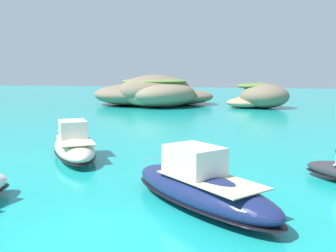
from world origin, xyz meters
The scene contains 5 objects.
ground_plane centered at (0.00, 0.00, 0.00)m, with size 400.00×400.00×0.00m, color teal.
islet_large centered at (-23.01, 67.12, 2.77)m, with size 32.91×29.54×7.16m.
islet_small centered at (0.85, 70.13, 2.30)m, with size 14.43×15.57×5.44m.
motorboat_cream centered at (-9.61, 13.45, 1.06)m, with size 9.33×10.44×3.18m.
motorboat_navy centered at (3.57, 5.18, 1.09)m, with size 10.90×9.14×3.25m.
Camera 1 is at (8.11, -13.68, 7.07)m, focal length 39.47 mm.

